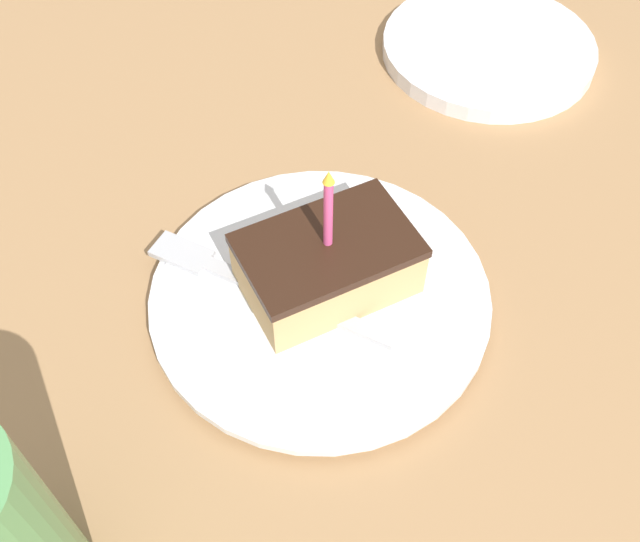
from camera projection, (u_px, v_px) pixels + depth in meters
ground_plane at (334, 279)px, 0.60m from camera, size 2.40×2.40×0.04m
plate at (320, 297)px, 0.55m from camera, size 0.25×0.25×0.02m
cake_slice at (328, 263)px, 0.53m from camera, size 0.08×0.12×0.11m
fork at (253, 283)px, 0.54m from camera, size 0.17×0.13×0.00m
side_plate at (488, 48)px, 0.74m from camera, size 0.21×0.21×0.02m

